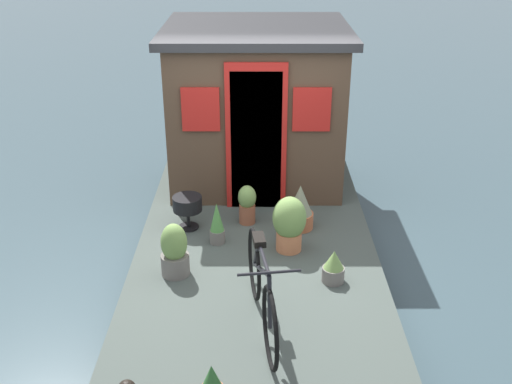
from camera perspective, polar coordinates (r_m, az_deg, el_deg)
The scene contains 11 objects.
ground_plane at distance 6.92m, azimuth 0.00°, elevation -7.23°, with size 60.00×60.00×0.00m, color #384C54.
houseboat_deck at distance 6.82m, azimuth 0.00°, elevation -5.95°, with size 5.89×2.61×0.36m.
houseboat_cabin at distance 8.01m, azimuth 0.03°, elevation 8.36°, with size 2.14×2.34×2.02m.
bicycle at distance 5.27m, azimuth 0.53°, elevation -9.20°, with size 1.63×0.50×0.82m.
potted_plant_thyme at distance 7.00m, azimuth -0.84°, elevation -1.12°, with size 0.21×0.21×0.47m.
potted_plant_geranium at distance 6.42m, azimuth 3.17°, elevation -2.92°, with size 0.36×0.36×0.62m.
potted_plant_sage at distance 6.60m, azimuth -3.71°, elevation -3.03°, with size 0.17×0.17×0.48m.
potted_plant_rosemary at distance 6.90m, azimuth 4.17°, elevation -1.51°, with size 0.32×0.32×0.53m.
potted_plant_lavender at distance 6.08m, azimuth -7.71°, elevation -5.57°, with size 0.29×0.29×0.57m.
potted_plant_succulent at distance 6.02m, azimuth 7.34°, elevation -7.05°, with size 0.22×0.22×0.34m.
charcoal_grill at distance 6.90m, azimuth -6.50°, elevation -1.24°, with size 0.33×0.33×0.40m.
Camera 1 is at (-5.82, -0.01, 3.74)m, focal length 42.31 mm.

